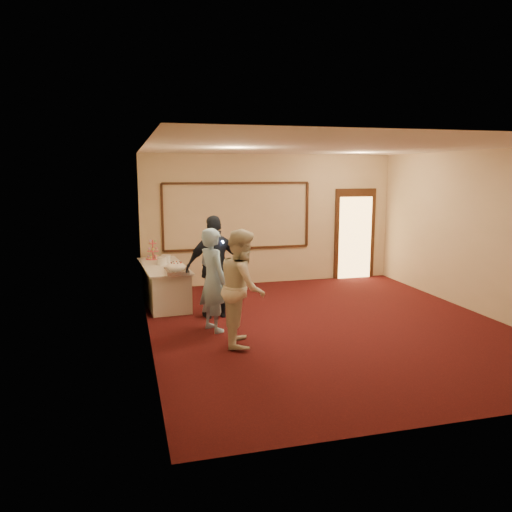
{
  "coord_description": "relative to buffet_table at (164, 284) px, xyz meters",
  "views": [
    {
      "loc": [
        -3.32,
        -7.68,
        2.62
      ],
      "look_at": [
        -1.11,
        0.63,
        1.15
      ],
      "focal_mm": 35.0,
      "sensor_mm": 36.0,
      "label": 1
    }
  ],
  "objects": [
    {
      "name": "pavlova_tray",
      "position": [
        0.17,
        -0.88,
        0.47
      ],
      "size": [
        0.42,
        0.58,
        0.21
      ],
      "color": "#B2B5B9",
      "rests_on": "buffet_table"
    },
    {
      "name": "doorway",
      "position": [
        4.75,
        1.25,
        0.69
      ],
      "size": [
        1.05,
        0.07,
        2.2
      ],
      "color": "#35210F",
      "rests_on": "floor"
    },
    {
      "name": "room_walls",
      "position": [
        2.6,
        -2.2,
        1.64
      ],
      "size": [
        6.04,
        7.04,
        3.02
      ],
      "color": "beige",
      "rests_on": "floor"
    },
    {
      "name": "plate_stack_a",
      "position": [
        -0.02,
        0.07,
        0.46
      ],
      "size": [
        0.19,
        0.19,
        0.16
      ],
      "color": "white",
      "rests_on": "buffet_table"
    },
    {
      "name": "buffet_table",
      "position": [
        0.0,
        0.0,
        0.0
      ],
      "size": [
        0.97,
        2.15,
        0.77
      ],
      "color": "silver",
      "rests_on": "floor"
    },
    {
      "name": "plate_stack_b",
      "position": [
        0.08,
        0.26,
        0.46
      ],
      "size": [
        0.19,
        0.19,
        0.16
      ],
      "color": "white",
      "rests_on": "buffet_table"
    },
    {
      "name": "tart",
      "position": [
        0.19,
        -0.37,
        0.41
      ],
      "size": [
        0.25,
        0.25,
        0.05
      ],
      "color": "white",
      "rests_on": "buffet_table"
    },
    {
      "name": "woman",
      "position": [
        0.97,
        -2.73,
        0.5
      ],
      "size": [
        0.83,
        0.98,
        1.77
      ],
      "primitive_type": "imported",
      "rotation": [
        0.0,
        0.0,
        1.36
      ],
      "color": "white",
      "rests_on": "floor"
    },
    {
      "name": "floor",
      "position": [
        2.6,
        -2.2,
        -0.39
      ],
      "size": [
        7.0,
        7.0,
        0.0
      ],
      "primitive_type": "plane",
      "color": "black",
      "rests_on": "ground"
    },
    {
      "name": "man",
      "position": [
        0.65,
        -1.98,
        0.47
      ],
      "size": [
        0.62,
        0.73,
        1.71
      ],
      "primitive_type": "imported",
      "rotation": [
        0.0,
        0.0,
        1.96
      ],
      "color": "#8CBDE8",
      "rests_on": "floor"
    },
    {
      "name": "guest",
      "position": [
        0.83,
        -1.22,
        0.54
      ],
      "size": [
        1.12,
        0.56,
        1.85
      ],
      "primitive_type": "imported",
      "rotation": [
        0.0,
        0.0,
        3.25
      ],
      "color": "black",
      "rests_on": "floor"
    },
    {
      "name": "cupcake_stand",
      "position": [
        -0.15,
        0.78,
        0.55
      ],
      "size": [
        0.31,
        0.31,
        0.46
      ],
      "color": "#E64758",
      "rests_on": "buffet_table"
    },
    {
      "name": "wall_molding",
      "position": [
        1.8,
        1.27,
        1.21
      ],
      "size": [
        3.45,
        0.04,
        1.55
      ],
      "color": "#35210F",
      "rests_on": "room_walls"
    },
    {
      "name": "camera_flash",
      "position": [
        0.92,
        -1.34,
        0.99
      ],
      "size": [
        0.08,
        0.06,
        0.05
      ],
      "primitive_type": "cube",
      "rotation": [
        0.0,
        0.0,
        0.27
      ],
      "color": "white",
      "rests_on": "guest"
    }
  ]
}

